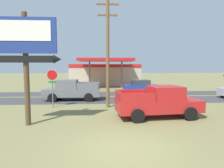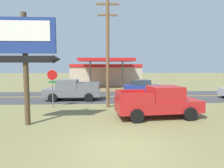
{
  "view_description": "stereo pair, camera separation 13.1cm",
  "coord_description": "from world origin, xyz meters",
  "px_view_note": "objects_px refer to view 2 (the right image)",
  "views": [
    {
      "loc": [
        -0.81,
        -7.11,
        3.16
      ],
      "look_at": [
        0.0,
        8.0,
        1.8
      ],
      "focal_mm": 30.61,
      "sensor_mm": 36.0,
      "label": 1
    },
    {
      "loc": [
        -0.68,
        -7.12,
        3.16
      ],
      "look_at": [
        0.0,
        8.0,
        1.8
      ],
      "focal_mm": 30.61,
      "sensor_mm": 36.0,
      "label": 2
    }
  ],
  "objects_px": {
    "motel_sign": "(25,47)",
    "car_blue_far_lane": "(142,87)",
    "stop_sign": "(52,82)",
    "gas_station": "(106,74)",
    "pickup_grey_on_road": "(72,90)",
    "utility_pole": "(108,50)",
    "pickup_red_parked_on_lawn": "(159,102)"
  },
  "relations": [
    {
      "from": "motel_sign",
      "to": "pickup_grey_on_road",
      "type": "bearing_deg",
      "value": 82.26
    },
    {
      "from": "stop_sign",
      "to": "pickup_grey_on_road",
      "type": "distance_m",
      "value": 3.59
    },
    {
      "from": "motel_sign",
      "to": "utility_pole",
      "type": "height_order",
      "value": "utility_pole"
    },
    {
      "from": "car_blue_far_lane",
      "to": "motel_sign",
      "type": "bearing_deg",
      "value": -125.95
    },
    {
      "from": "motel_sign",
      "to": "stop_sign",
      "type": "relative_size",
      "value": 2.04
    },
    {
      "from": "stop_sign",
      "to": "car_blue_far_lane",
      "type": "relative_size",
      "value": 0.7
    },
    {
      "from": "motel_sign",
      "to": "car_blue_far_lane",
      "type": "xyz_separation_m",
      "value": [
        8.58,
        11.83,
        -3.34
      ]
    },
    {
      "from": "utility_pole",
      "to": "pickup_red_parked_on_lawn",
      "type": "relative_size",
      "value": 1.55
    },
    {
      "from": "motel_sign",
      "to": "gas_station",
      "type": "relative_size",
      "value": 0.5
    },
    {
      "from": "stop_sign",
      "to": "utility_pole",
      "type": "distance_m",
      "value": 4.89
    },
    {
      "from": "motel_sign",
      "to": "pickup_red_parked_on_lawn",
      "type": "distance_m",
      "value": 8.29
    },
    {
      "from": "utility_pole",
      "to": "pickup_grey_on_road",
      "type": "distance_m",
      "value": 5.88
    },
    {
      "from": "gas_station",
      "to": "pickup_grey_on_road",
      "type": "distance_m",
      "value": 16.39
    },
    {
      "from": "stop_sign",
      "to": "pickup_grey_on_road",
      "type": "bearing_deg",
      "value": 74.49
    },
    {
      "from": "utility_pole",
      "to": "pickup_grey_on_road",
      "type": "xyz_separation_m",
      "value": [
        -3.34,
        3.36,
        -3.48
      ]
    },
    {
      "from": "gas_station",
      "to": "pickup_grey_on_road",
      "type": "relative_size",
      "value": 2.31
    },
    {
      "from": "car_blue_far_lane",
      "to": "utility_pole",
      "type": "bearing_deg",
      "value": -119.54
    },
    {
      "from": "stop_sign",
      "to": "pickup_red_parked_on_lawn",
      "type": "xyz_separation_m",
      "value": [
        7.38,
        -3.19,
        -1.06
      ]
    },
    {
      "from": "gas_station",
      "to": "car_blue_far_lane",
      "type": "xyz_separation_m",
      "value": [
        4.04,
        -11.99,
        -1.11
      ]
    },
    {
      "from": "motel_sign",
      "to": "pickup_red_parked_on_lawn",
      "type": "bearing_deg",
      "value": 10.07
    },
    {
      "from": "pickup_grey_on_road",
      "to": "stop_sign",
      "type": "bearing_deg",
      "value": -105.51
    },
    {
      "from": "motel_sign",
      "to": "pickup_red_parked_on_lawn",
      "type": "xyz_separation_m",
      "value": [
        7.53,
        1.34,
        -3.21
      ]
    },
    {
      "from": "car_blue_far_lane",
      "to": "pickup_grey_on_road",
      "type": "bearing_deg",
      "value": -151.96
    },
    {
      "from": "motel_sign",
      "to": "stop_sign",
      "type": "bearing_deg",
      "value": 88.12
    },
    {
      "from": "gas_station",
      "to": "car_blue_far_lane",
      "type": "height_order",
      "value": "gas_station"
    },
    {
      "from": "gas_station",
      "to": "pickup_grey_on_road",
      "type": "xyz_separation_m",
      "value": [
        -3.47,
        -15.99,
        -0.98
      ]
    },
    {
      "from": "utility_pole",
      "to": "pickup_red_parked_on_lawn",
      "type": "distance_m",
      "value": 5.62
    },
    {
      "from": "pickup_grey_on_road",
      "to": "car_blue_far_lane",
      "type": "xyz_separation_m",
      "value": [
        7.51,
        4.0,
        -0.13
      ]
    },
    {
      "from": "motel_sign",
      "to": "stop_sign",
      "type": "height_order",
      "value": "motel_sign"
    },
    {
      "from": "gas_station",
      "to": "pickup_grey_on_road",
      "type": "height_order",
      "value": "gas_station"
    },
    {
      "from": "pickup_red_parked_on_lawn",
      "to": "stop_sign",
      "type": "bearing_deg",
      "value": 156.63
    },
    {
      "from": "stop_sign",
      "to": "car_blue_far_lane",
      "type": "height_order",
      "value": "stop_sign"
    }
  ]
}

